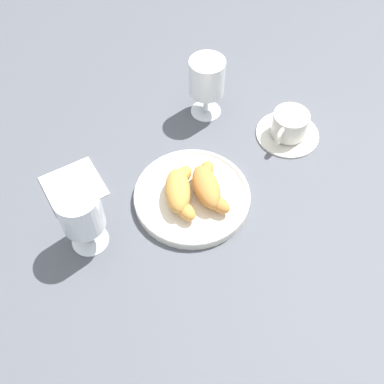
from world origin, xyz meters
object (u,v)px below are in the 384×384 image
object	(u,v)px
juice_glass_left	(207,80)
folded_napkin	(73,186)
coffee_cup_near	(289,127)
pastry_plate	(192,198)
croissant_small	(208,186)
juice_glass_right	(81,213)
croissant_large	(179,191)

from	to	relation	value
juice_glass_left	folded_napkin	world-z (taller)	juice_glass_left
coffee_cup_near	juice_glass_left	size ratio (longest dim) A/B	0.97
coffee_cup_near	juice_glass_left	bearing A→B (deg)	-112.98
folded_napkin	pastry_plate	bearing A→B (deg)	81.13
croissant_small	juice_glass_right	xyz separation A→B (m)	(0.09, -0.22, 0.05)
croissant_small	juice_glass_left	size ratio (longest dim) A/B	0.94
juice_glass_left	juice_glass_right	bearing A→B (deg)	-33.62
croissant_small	juice_glass_right	distance (m)	0.24
pastry_plate	croissant_small	size ratio (longest dim) A/B	1.72
croissant_large	croissant_small	size ratio (longest dim) A/B	1.04
coffee_cup_near	folded_napkin	xyz separation A→B (m)	(0.13, -0.45, -0.02)
juice_glass_left	croissant_small	bearing A→B (deg)	-0.75
croissant_small	juice_glass_left	bearing A→B (deg)	179.25
pastry_plate	folded_napkin	distance (m)	0.24
juice_glass_right	pastry_plate	bearing A→B (deg)	114.90
croissant_large	croissant_small	world-z (taller)	same
croissant_large	folded_napkin	xyz separation A→B (m)	(-0.04, -0.21, -0.04)
croissant_small	coffee_cup_near	size ratio (longest dim) A/B	0.97
croissant_large	coffee_cup_near	world-z (taller)	croissant_large
juice_glass_right	folded_napkin	size ratio (longest dim) A/B	1.27
pastry_plate	juice_glass_left	world-z (taller)	juice_glass_left
juice_glass_left	pastry_plate	bearing A→B (deg)	-7.71
croissant_large	juice_glass_left	world-z (taller)	juice_glass_left
folded_napkin	croissant_small	bearing A→B (deg)	83.30
coffee_cup_near	juice_glass_left	xyz separation A→B (m)	(-0.07, -0.17, 0.07)
pastry_plate	coffee_cup_near	xyz separation A→B (m)	(-0.17, 0.21, 0.02)
coffee_cup_near	folded_napkin	size ratio (longest dim) A/B	1.24
juice_glass_left	juice_glass_right	size ratio (longest dim) A/B	1.00
croissant_large	folded_napkin	world-z (taller)	croissant_large
croissant_small	coffee_cup_near	bearing A→B (deg)	132.99
croissant_small	juice_glass_right	size ratio (longest dim) A/B	0.94
croissant_large	juice_glass_right	distance (m)	0.19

